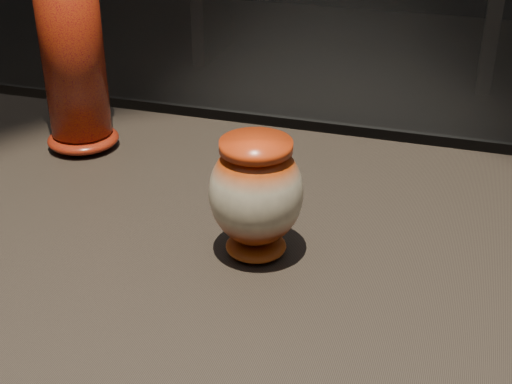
# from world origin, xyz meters

# --- Properties ---
(main_vase) EXTENTS (0.14, 0.14, 0.16)m
(main_vase) POSITION_xyz_m (-0.13, -0.00, 0.98)
(main_vase) COLOR maroon
(main_vase) RESTS_ON display_plinth
(tall_vase) EXTENTS (0.16, 0.16, 0.37)m
(tall_vase) POSITION_xyz_m (-0.50, 0.22, 1.08)
(tall_vase) COLOR #AB3A0B
(tall_vase) RESTS_ON display_plinth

